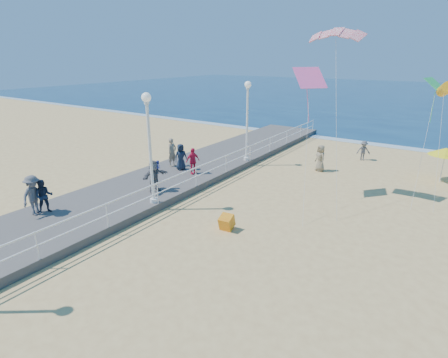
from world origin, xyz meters
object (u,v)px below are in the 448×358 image
Objects in this scene: beach_walker_c at (320,158)px; box_kite at (227,224)px; spectator_6 at (172,152)px; woman_holding_toddler at (155,176)px; lamp_post_mid at (149,138)px; spectator_4 at (181,157)px; spectator_7 at (44,196)px; spectator_5 at (154,176)px; beach_walker_a at (363,151)px; toddler_held at (158,167)px; spectator_3 at (193,161)px; spectator_2 at (34,195)px; beach_umbrella at (446,152)px; lamp_post_far at (247,113)px.

box_kite is (-0.50, -10.43, -0.58)m from beach_walker_c.
woman_holding_toddler is at bearing -148.93° from spectator_6.
lamp_post_mid is 5.85m from spectator_4.
spectator_7 is at bearing -79.40° from beach_walker_c.
woman_holding_toddler is at bearing 46.34° from spectator_5.
woman_holding_toddler reaches higher than beach_walker_a.
spectator_5 is 11.13m from beach_walker_c.
toddler_held reaches higher than beach_walker_c.
lamp_post_mid is at bearing -146.65° from spectator_3.
spectator_3 is at bearing -29.67° from spectator_2.
spectator_5 is at bearing 6.87° from spectator_7.
spectator_2 is 5.65m from spectator_5.
lamp_post_mid reaches higher than box_kite.
spectator_2 reaches higher than spectator_3.
beach_umbrella is at bearing -51.02° from beach_walker_a.
spectator_7 is at bearing -132.27° from lamp_post_mid.
lamp_post_far reaches higher than spectator_2.
spectator_3 is (-1.19, 4.58, -2.45)m from lamp_post_mid.
lamp_post_mid reaches higher than spectator_5.
spectator_6 is at bearing -15.99° from spectator_2.
spectator_6 is at bearing 103.75° from spectator_4.
spectator_6 is 8.67m from spectator_7.
lamp_post_mid is 3.18× the size of spectator_4.
beach_umbrella reaches higher than toddler_held.
spectator_7 reaches higher than beach_walker_a.
lamp_post_far is at bearing -120.57° from beach_walker_c.
lamp_post_mid is at bearing -132.25° from beach_umbrella.
spectator_6 reaches higher than spectator_5.
spectator_3 is at bearing 18.27° from spectator_7.
box_kite is (7.46, -4.80, -1.04)m from spectator_6.
lamp_post_mid reaches higher than woman_holding_toddler.
lamp_post_mid is 3.29× the size of spectator_3.
spectator_7 is 2.64× the size of box_kite.
spectator_6 is at bearing 14.56° from toddler_held.
toddler_held reaches higher than beach_walker_a.
beach_walker_c is at bearing 80.33° from box_kite.
beach_walker_a is 0.68× the size of beach_umbrella.
toddler_held is 0.45× the size of spectator_4.
spectator_2 is 8.86m from spectator_3.
beach_walker_c is (8.12, 14.66, -0.45)m from spectator_2.
spectator_4 is at bearing -150.35° from beach_umbrella.
beach_umbrella is at bearing 52.53° from box_kite.
beach_walker_c is 10.46m from box_kite.
woman_holding_toddler is 5.41m from spectator_7.
box_kite is at bearing 3.37° from lamp_post_mid.
spectator_2 reaches higher than beach_walker_c.
woman_holding_toddler is 0.88× the size of spectator_4.
beach_umbrella is (12.70, 8.08, 0.70)m from spectator_3.
spectator_7 is (0.16, 0.37, -0.14)m from spectator_2.
beach_walker_a is 4.58m from beach_walker_c.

